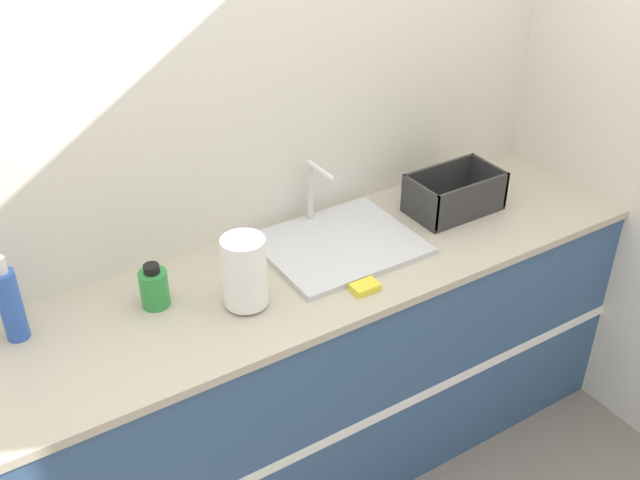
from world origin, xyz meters
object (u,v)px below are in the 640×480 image
object	(u,v)px
sink	(339,242)
dish_rack	(454,196)
paper_towel_roll	(245,272)
bottle_blue	(10,303)
bottle_green	(154,287)

from	to	relation	value
sink	dish_rack	world-z (taller)	sink
paper_towel_roll	bottle_blue	xyz separation A→B (m)	(-0.64, 0.22, 0.00)
dish_rack	bottle_green	world-z (taller)	dish_rack
paper_towel_roll	dish_rack	size ratio (longest dim) A/B	0.70
dish_rack	bottle_blue	size ratio (longest dim) A/B	1.23
bottle_blue	sink	bearing A→B (deg)	-4.78
sink	bottle_green	bearing A→B (deg)	178.11
bottle_blue	bottle_green	size ratio (longest dim) A/B	1.89
dish_rack	bottle_blue	distance (m)	1.58
paper_towel_roll	dish_rack	distance (m)	0.94
dish_rack	paper_towel_roll	bearing A→B (deg)	-173.30
dish_rack	bottle_blue	bearing A→B (deg)	176.07
sink	bottle_blue	size ratio (longest dim) A/B	1.87
sink	bottle_blue	bearing A→B (deg)	175.22
paper_towel_roll	dish_rack	world-z (taller)	paper_towel_roll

